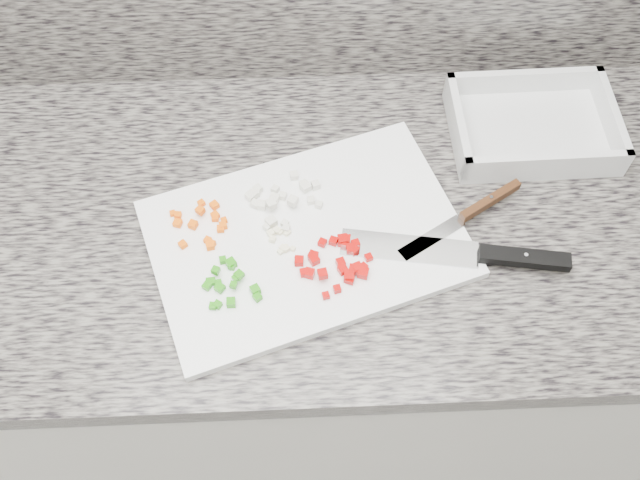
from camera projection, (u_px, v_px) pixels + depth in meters
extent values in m
cube|color=silver|center=(271.00, 334.00, 1.53)|extent=(3.92, 0.62, 0.86)
cube|color=#68645C|center=(255.00, 220.00, 1.14)|extent=(3.96, 0.64, 0.04)
cube|color=white|center=(306.00, 239.00, 1.09)|extent=(0.54, 0.44, 0.02)
cube|color=#FF6005|center=(208.00, 240.00, 1.07)|extent=(0.01, 0.01, 0.01)
cube|color=#FF6005|center=(224.00, 220.00, 1.09)|extent=(0.01, 0.01, 0.01)
cube|color=#FF6005|center=(173.00, 213.00, 1.10)|extent=(0.01, 0.01, 0.01)
cube|color=#FF6005|center=(201.00, 211.00, 1.10)|extent=(0.01, 0.01, 0.01)
cube|color=#FF6005|center=(221.00, 229.00, 1.09)|extent=(0.01, 0.01, 0.01)
cube|color=#FF6005|center=(209.00, 244.00, 1.07)|extent=(0.01, 0.01, 0.01)
cube|color=#FF6005|center=(201.00, 203.00, 1.11)|extent=(0.01, 0.01, 0.01)
cube|color=#FF6005|center=(211.00, 244.00, 1.07)|extent=(0.02, 0.02, 0.01)
cube|color=#FF6005|center=(223.00, 225.00, 1.09)|extent=(0.01, 0.01, 0.01)
cube|color=#FF6005|center=(215.00, 215.00, 1.10)|extent=(0.02, 0.02, 0.01)
cube|color=#FF6005|center=(178.00, 215.00, 1.10)|extent=(0.01, 0.01, 0.01)
cube|color=#FF6005|center=(193.00, 225.00, 1.09)|extent=(0.02, 0.02, 0.01)
cube|color=#FF6005|center=(200.00, 210.00, 1.09)|extent=(0.02, 0.02, 0.01)
cube|color=#FF6005|center=(183.00, 244.00, 1.07)|extent=(0.02, 0.02, 0.01)
cube|color=#FF6005|center=(215.00, 218.00, 1.10)|extent=(0.01, 0.01, 0.01)
cube|color=#FF6005|center=(214.00, 205.00, 1.11)|extent=(0.02, 0.02, 0.01)
cube|color=#FF6005|center=(178.00, 223.00, 1.09)|extent=(0.02, 0.02, 0.01)
cube|color=#FF6005|center=(210.00, 245.00, 1.07)|extent=(0.01, 0.01, 0.01)
cube|color=silver|center=(306.00, 187.00, 1.12)|extent=(0.02, 0.02, 0.01)
cube|color=silver|center=(319.00, 205.00, 1.11)|extent=(0.01, 0.01, 0.01)
cube|color=silver|center=(286.00, 229.00, 1.09)|extent=(0.01, 0.01, 0.01)
cube|color=silver|center=(262.00, 205.00, 1.11)|extent=(0.02, 0.02, 0.01)
cube|color=silver|center=(285.00, 223.00, 1.09)|extent=(0.01, 0.01, 0.01)
cube|color=silver|center=(251.00, 196.00, 1.11)|extent=(0.02, 0.02, 0.01)
cube|color=silver|center=(271.00, 204.00, 1.09)|extent=(0.02, 0.02, 0.01)
cube|color=silver|center=(258.00, 189.00, 1.12)|extent=(0.02, 0.02, 0.01)
cube|color=silver|center=(283.00, 196.00, 1.12)|extent=(0.01, 0.01, 0.01)
cube|color=silver|center=(271.00, 222.00, 1.09)|extent=(0.02, 0.02, 0.01)
cube|color=silver|center=(256.00, 192.00, 1.12)|extent=(0.01, 0.01, 0.01)
cube|color=silver|center=(316.00, 185.00, 1.13)|extent=(0.01, 0.01, 0.01)
cube|color=silver|center=(274.00, 198.00, 1.11)|extent=(0.02, 0.02, 0.01)
cube|color=silver|center=(303.00, 185.00, 1.13)|extent=(0.01, 0.01, 0.01)
cube|color=silver|center=(293.00, 201.00, 1.10)|extent=(0.02, 0.02, 0.01)
cube|color=silver|center=(311.00, 200.00, 1.11)|extent=(0.01, 0.01, 0.01)
cube|color=silver|center=(275.00, 189.00, 1.12)|extent=(0.01, 0.01, 0.01)
cube|color=silver|center=(304.00, 184.00, 1.13)|extent=(0.02, 0.02, 0.01)
cube|color=silver|center=(294.00, 175.00, 1.14)|extent=(0.01, 0.01, 0.01)
cube|color=silver|center=(255.00, 204.00, 1.11)|extent=(0.02, 0.02, 0.01)
cube|color=silver|center=(267.00, 227.00, 1.09)|extent=(0.02, 0.02, 0.01)
cube|color=#21860C|center=(209.00, 282.00, 1.04)|extent=(0.01, 0.01, 0.01)
cube|color=#21860C|center=(233.00, 285.00, 1.03)|extent=(0.01, 0.01, 0.01)
cube|color=#21860C|center=(239.00, 275.00, 1.03)|extent=(0.02, 0.02, 0.01)
cube|color=#21860C|center=(223.00, 260.00, 1.06)|extent=(0.01, 0.01, 0.01)
cube|color=#21860C|center=(231.00, 302.00, 1.02)|extent=(0.01, 0.01, 0.01)
cube|color=#21860C|center=(257.00, 297.00, 1.02)|extent=(0.02, 0.02, 0.01)
cube|color=#21860C|center=(255.00, 290.00, 1.03)|extent=(0.02, 0.02, 0.01)
cube|color=#21860C|center=(231.00, 263.00, 1.05)|extent=(0.02, 0.02, 0.01)
cube|color=#21860C|center=(218.00, 305.00, 1.02)|extent=(0.01, 0.01, 0.01)
cube|color=#21860C|center=(220.00, 288.00, 1.03)|extent=(0.02, 0.02, 0.01)
cube|color=#21860C|center=(232.00, 266.00, 1.05)|extent=(0.01, 0.01, 0.01)
cube|color=#21860C|center=(219.00, 283.00, 1.04)|extent=(0.01, 0.01, 0.01)
cube|color=#21860C|center=(216.00, 270.00, 1.04)|extent=(0.01, 0.01, 0.01)
cube|color=#21860C|center=(213.00, 306.00, 1.02)|extent=(0.01, 0.01, 0.01)
cube|color=#21860C|center=(212.00, 282.00, 1.04)|extent=(0.01, 0.01, 0.01)
cube|color=#21860C|center=(236.00, 278.00, 1.03)|extent=(0.01, 0.01, 0.01)
cube|color=#21860C|center=(207.00, 286.00, 1.03)|extent=(0.02, 0.02, 0.01)
cube|color=#B40502|center=(313.00, 256.00, 1.06)|extent=(0.02, 0.02, 0.01)
cube|color=#B40502|center=(314.00, 260.00, 1.06)|extent=(0.02, 0.02, 0.01)
cube|color=#B40502|center=(363.00, 273.00, 1.04)|extent=(0.02, 0.02, 0.01)
cube|color=#B40502|center=(354.00, 269.00, 1.05)|extent=(0.02, 0.02, 0.01)
cube|color=#B40502|center=(356.00, 244.00, 1.07)|extent=(0.01, 0.01, 0.01)
cube|color=#B40502|center=(343.00, 243.00, 1.07)|extent=(0.02, 0.02, 0.01)
cube|color=#B40502|center=(326.00, 295.00, 1.03)|extent=(0.01, 0.01, 0.01)
cube|color=#B40502|center=(349.00, 277.00, 1.04)|extent=(0.02, 0.02, 0.01)
cube|color=#B40502|center=(333.00, 241.00, 1.07)|extent=(0.02, 0.02, 0.01)
cube|color=#B40502|center=(363.00, 267.00, 1.05)|extent=(0.02, 0.02, 0.01)
cube|color=#B40502|center=(299.00, 261.00, 1.05)|extent=(0.01, 0.01, 0.01)
cube|color=#B40502|center=(323.00, 274.00, 1.03)|extent=(0.02, 0.02, 0.01)
cube|color=#B40502|center=(341.00, 263.00, 1.05)|extent=(0.02, 0.02, 0.01)
cube|color=#B40502|center=(343.00, 270.00, 1.05)|extent=(0.02, 0.02, 0.01)
cube|color=#B40502|center=(357.00, 268.00, 1.05)|extent=(0.02, 0.02, 0.01)
cube|color=#B40502|center=(299.00, 261.00, 1.05)|extent=(0.01, 0.01, 0.01)
cube|color=#B40502|center=(322.00, 243.00, 1.07)|extent=(0.02, 0.02, 0.01)
cube|color=#B40502|center=(350.00, 280.00, 1.04)|extent=(0.02, 0.02, 0.01)
cube|color=#B40502|center=(312.00, 255.00, 1.06)|extent=(0.02, 0.02, 0.01)
cube|color=#B40502|center=(337.00, 289.00, 1.03)|extent=(0.01, 0.01, 0.01)
cube|color=#B40502|center=(310.00, 273.00, 1.04)|extent=(0.02, 0.02, 0.01)
cube|color=#B40502|center=(351.00, 249.00, 1.06)|extent=(0.01, 0.01, 0.01)
cube|color=#B40502|center=(304.00, 273.00, 1.05)|extent=(0.01, 0.01, 0.01)
cube|color=#B40502|center=(343.00, 240.00, 1.07)|extent=(0.02, 0.02, 0.01)
cube|color=#B40502|center=(346.00, 240.00, 1.07)|extent=(0.02, 0.02, 0.01)
cube|color=#B40502|center=(354.00, 250.00, 1.06)|extent=(0.02, 0.02, 0.01)
cube|color=#B40502|center=(369.00, 257.00, 1.06)|extent=(0.01, 0.01, 0.01)
cube|color=#F1ECBA|center=(293.00, 249.00, 1.07)|extent=(0.01, 0.01, 0.01)
cube|color=#F1ECBA|center=(277.00, 230.00, 1.08)|extent=(0.01, 0.01, 0.01)
cube|color=#F1ECBA|center=(288.00, 232.00, 1.08)|extent=(0.01, 0.01, 0.01)
cube|color=#F1ECBA|center=(281.00, 251.00, 1.07)|extent=(0.01, 0.01, 0.01)
cube|color=#F1ECBA|center=(276.00, 230.00, 1.09)|extent=(0.01, 0.01, 0.01)
cube|color=#F1ECBA|center=(286.00, 248.00, 1.07)|extent=(0.01, 0.01, 0.01)
cube|color=#F1ECBA|center=(285.00, 248.00, 1.07)|extent=(0.01, 0.01, 0.01)
cube|color=#F1ECBA|center=(273.00, 239.00, 1.08)|extent=(0.01, 0.01, 0.01)
cube|color=#F1ECBA|center=(286.00, 227.00, 1.09)|extent=(0.01, 0.01, 0.01)
cube|color=#F1ECBA|center=(283.00, 248.00, 1.07)|extent=(0.01, 0.01, 0.01)
cube|color=#F1ECBA|center=(280.00, 232.00, 1.08)|extent=(0.01, 0.01, 0.01)
cube|color=#F1ECBA|center=(271.00, 233.00, 1.08)|extent=(0.01, 0.01, 0.01)
cube|color=#F1ECBA|center=(286.00, 233.00, 1.08)|extent=(0.01, 0.01, 0.01)
cube|color=#BABDC0|center=(409.00, 248.00, 1.07)|extent=(0.21, 0.08, 0.00)
cube|color=black|center=(525.00, 258.00, 1.06)|extent=(0.14, 0.05, 0.02)
cylinder|color=#BABDC0|center=(526.00, 255.00, 1.05)|extent=(0.01, 0.01, 0.00)
cube|color=#BABDC0|center=(432.00, 238.00, 1.08)|extent=(0.11, 0.08, 0.00)
cube|color=#422410|center=(490.00, 201.00, 1.11)|extent=(0.10, 0.07, 0.02)
cylinder|color=#BABDC0|center=(491.00, 197.00, 1.10)|extent=(0.01, 0.01, 0.00)
cube|color=silver|center=(530.00, 132.00, 1.20)|extent=(0.27, 0.20, 0.01)
cube|color=silver|center=(523.00, 81.00, 1.23)|extent=(0.27, 0.02, 0.04)
cube|color=silver|center=(547.00, 165.00, 1.13)|extent=(0.27, 0.02, 0.04)
cube|color=silver|center=(611.00, 118.00, 1.18)|extent=(0.02, 0.19, 0.04)
cube|color=silver|center=(458.00, 125.00, 1.17)|extent=(0.02, 0.19, 0.04)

